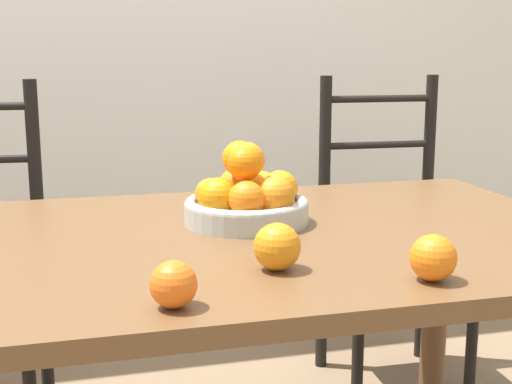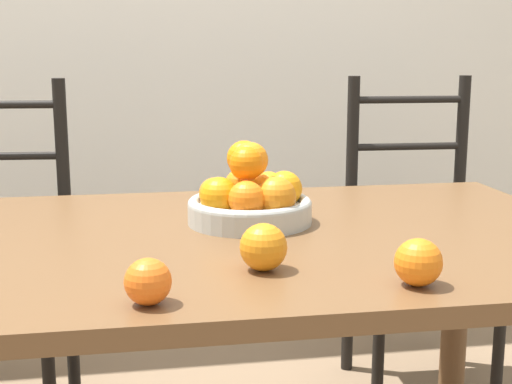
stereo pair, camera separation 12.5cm
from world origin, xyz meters
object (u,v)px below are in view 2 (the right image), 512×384
at_px(chair_right, 417,246).
at_px(orange_loose_1, 418,262).
at_px(fruit_bowl, 250,197).
at_px(orange_loose_0, 263,247).
at_px(orange_loose_2, 148,282).

bearing_deg(chair_right, orange_loose_1, -110.38).
distance_m(orange_loose_1, chair_right, 1.25).
bearing_deg(fruit_bowl, orange_loose_0, -95.36).
bearing_deg(orange_loose_1, orange_loose_2, -178.02).
relative_size(orange_loose_0, orange_loose_1, 1.06).
xyz_separation_m(orange_loose_2, chair_right, (0.88, 1.14, -0.30)).
distance_m(orange_loose_1, orange_loose_2, 0.41).
bearing_deg(fruit_bowl, orange_loose_2, -115.92).
bearing_deg(chair_right, orange_loose_2, -125.50).
bearing_deg(fruit_bowl, chair_right, 45.71).
distance_m(orange_loose_2, chair_right, 1.47).
bearing_deg(orange_loose_0, chair_right, 55.41).
relative_size(fruit_bowl, orange_loose_2, 3.80).
relative_size(fruit_bowl, orange_loose_0, 3.28).
height_order(orange_loose_0, chair_right, chair_right).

